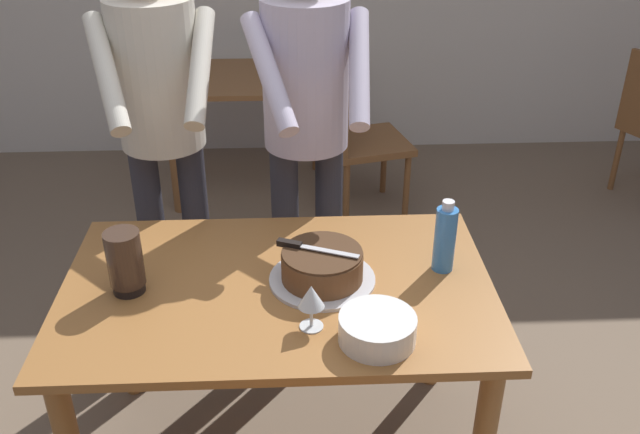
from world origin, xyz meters
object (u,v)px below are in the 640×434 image
hurricane_lamp (125,262)px  background_chair_0 (355,134)px  water_bottle (445,238)px  plate_stack (377,329)px  main_dining_table (279,315)px  background_table (249,102)px  cake_on_platter (322,267)px  wine_glass_near (311,298)px  cake_knife (301,246)px  person_standing_beside (161,114)px  person_cutting_cake (306,114)px

hurricane_lamp → background_chair_0: bearing=64.6°
water_bottle → hurricane_lamp: (-1.00, -0.08, -0.01)m
plate_stack → background_chair_0: background_chair_0 is taller
main_dining_table → background_table: 2.17m
cake_on_platter → background_chair_0: (0.28, 1.83, -0.31)m
wine_glass_near → cake_knife: bearing=95.2°
main_dining_table → person_standing_beside: (-0.43, 0.67, 0.45)m
wine_glass_near → person_standing_beside: bearing=120.8°
person_cutting_cake → cake_on_platter: bearing=-87.4°
cake_knife → person_cutting_cake: bearing=86.4°
cake_on_platter → background_table: cake_on_platter is taller
water_bottle → plate_stack: bearing=-125.9°
cake_on_platter → water_bottle: 0.41m
cake_on_platter → person_cutting_cake: (-0.03, 0.63, 0.27)m
person_standing_beside → background_table: bearing=80.8°
main_dining_table → wine_glass_near: size_ratio=9.51×
cake_knife → background_table: cake_knife is taller
cake_on_platter → wine_glass_near: bearing=-100.4°
cake_knife → plate_stack: 0.40m
plate_stack → water_bottle: 0.45m
cake_knife → person_standing_beside: bearing=128.8°
cake_on_platter → hurricane_lamp: bearing=-177.5°
cake_on_platter → background_chair_0: 1.87m
background_table → background_chair_0: 0.70m
background_chair_0 → main_dining_table: bearing=-102.8°
cake_on_platter → background_table: (-0.34, 2.15, -0.22)m
main_dining_table → cake_knife: cake_knife is taller
main_dining_table → wine_glass_near: wine_glass_near is taller
plate_stack → person_standing_beside: bearing=126.6°
water_bottle → person_cutting_cake: size_ratio=0.15×
wine_glass_near → person_standing_beside: 1.06m
background_table → background_chair_0: bearing=-27.9°
wine_glass_near → background_chair_0: background_chair_0 is taller
water_bottle → background_chair_0: 1.81m
cake_knife → background_chair_0: background_chair_0 is taller
wine_glass_near → hurricane_lamp: (-0.56, 0.21, 0.00)m
hurricane_lamp → person_standing_beside: bearing=87.6°
main_dining_table → wine_glass_near: (0.10, -0.22, 0.22)m
main_dining_table → hurricane_lamp: (-0.46, -0.01, 0.23)m
main_dining_table → cake_knife: 0.25m
plate_stack → person_cutting_cake: person_cutting_cake is taller
water_bottle → background_table: bearing=109.3°
main_dining_table → background_chair_0: background_chair_0 is taller
cake_on_platter → water_bottle: size_ratio=1.36×
water_bottle → person_standing_beside: (-0.97, 0.61, 0.21)m
water_bottle → background_chair_0: bearing=93.9°
plate_stack → main_dining_table: bearing=134.5°
cake_knife → cake_on_platter: bearing=-22.0°
main_dining_table → cake_on_platter: 0.22m
wine_glass_near → water_bottle: bearing=33.1°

